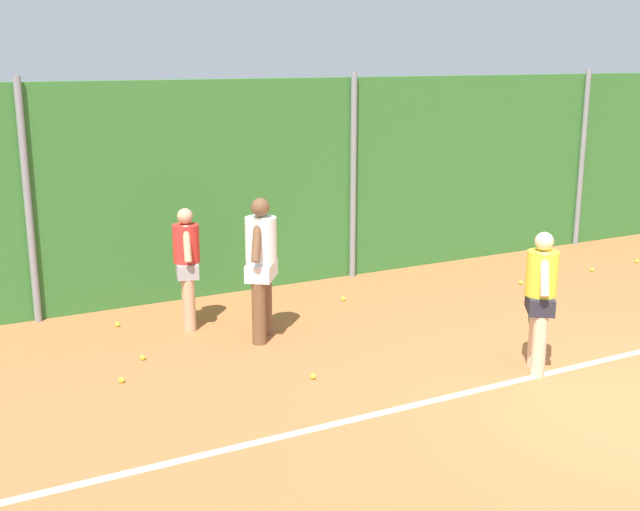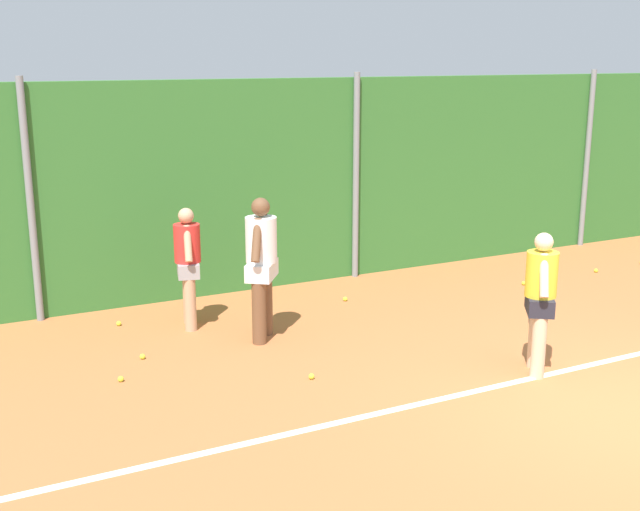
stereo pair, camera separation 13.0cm
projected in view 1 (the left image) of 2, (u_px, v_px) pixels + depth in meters
The scene contains 17 objects.
ground_plane at pixel (517, 355), 9.77m from camera, with size 26.56×26.56×0.00m, color #B76638.
hedge_fence_backdrop at pixel (348, 178), 13.00m from camera, with size 17.26×0.25×3.22m, color #33702D.
fence_post_left at pixel (28, 203), 10.60m from camera, with size 0.10×0.10×3.30m, color gray.
fence_post_center at pixel (353, 177), 12.84m from camera, with size 0.10×0.10×3.30m, color gray.
fence_post_right at pixel (582, 159), 15.08m from camera, with size 0.10×0.10×3.30m, color gray.
court_baseline_paint at pixel (554, 372), 9.23m from camera, with size 12.61×0.10×0.01m, color white.
player_foreground_near at pixel (540, 295), 9.06m from camera, with size 0.51×0.68×1.65m.
player_midcourt at pixel (261, 261), 10.08m from camera, with size 0.57×0.73×1.84m.
player_backcourt_far at pixel (187, 261), 10.55m from camera, with size 0.39×0.66×1.62m.
tennis_ball_2 at pixel (637, 261), 14.07m from camera, with size 0.07×0.07×0.07m, color #CCDB33.
tennis_ball_3 at pixel (521, 282), 12.76m from camera, with size 0.07×0.07×0.07m, color #CCDB33.
tennis_ball_4 at pixel (343, 299), 11.90m from camera, with size 0.07×0.07×0.07m, color #CCDB33.
tennis_ball_5 at pixel (143, 357), 9.60m from camera, with size 0.07×0.07×0.07m, color #CCDB33.
tennis_ball_6 at pixel (313, 376), 9.03m from camera, with size 0.07×0.07×0.07m, color #CCDB33.
tennis_ball_7 at pixel (117, 324), 10.77m from camera, with size 0.07×0.07×0.07m, color #CCDB33.
tennis_ball_9 at pixel (592, 270), 13.52m from camera, with size 0.07×0.07×0.07m, color #CCDB33.
tennis_ball_10 at pixel (122, 380), 8.93m from camera, with size 0.07×0.07×0.07m, color #CCDB33.
Camera 1 is at (-6.39, -5.27, 3.56)m, focal length 44.92 mm.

